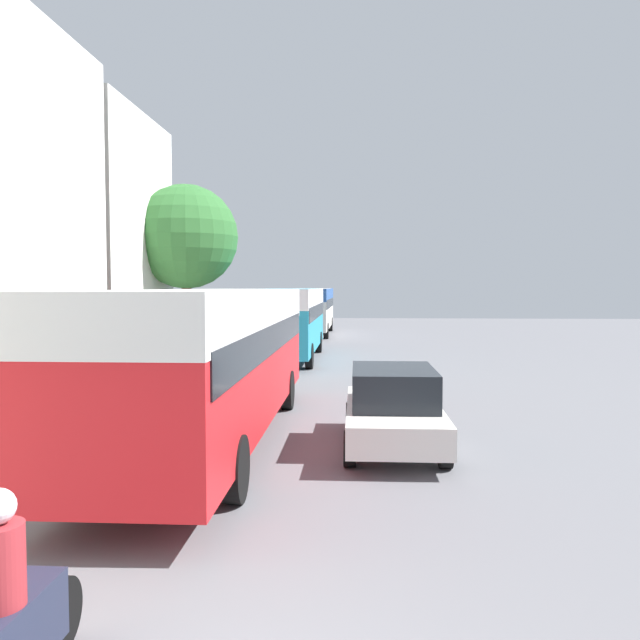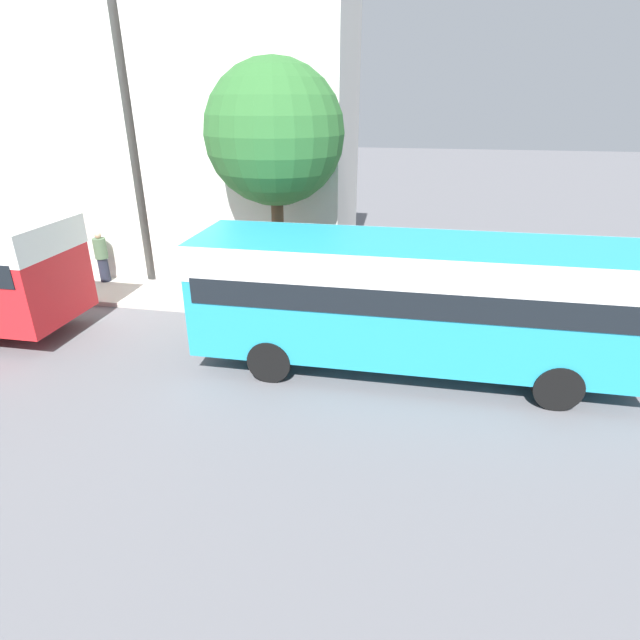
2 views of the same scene
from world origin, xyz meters
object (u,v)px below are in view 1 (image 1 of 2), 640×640
object	(u,v)px
bus_following	(288,314)
car_crossing	(393,407)
bus_lead	(210,343)
pedestrian_near_curb	(104,365)
bus_third_in_line	(312,305)
motorcycle_behind_lead	(6,627)

from	to	relation	value
bus_following	car_crossing	world-z (taller)	bus_following
bus_lead	pedestrian_near_curb	size ratio (longest dim) A/B	6.63
bus_third_in_line	car_crossing	distance (m)	29.38
bus_following	pedestrian_near_curb	xyz separation A→B (m)	(-3.94, -10.37, -0.99)
motorcycle_behind_lead	car_crossing	xyz separation A→B (m)	(3.28, 7.89, 0.13)
pedestrian_near_curb	bus_third_in_line	bearing A→B (deg)	80.88
bus_lead	car_crossing	bearing A→B (deg)	-3.95
bus_following	pedestrian_near_curb	distance (m)	11.14
bus_lead	pedestrian_near_curb	bearing A→B (deg)	133.39
bus_lead	bus_following	size ratio (longest dim) A/B	1.15
bus_third_in_line	bus_lead	bearing A→B (deg)	-90.05
bus_following	motorcycle_behind_lead	xyz separation A→B (m)	(0.40, -22.68, -1.32)
bus_third_in_line	car_crossing	bearing A→B (deg)	-82.84
bus_lead	motorcycle_behind_lead	size ratio (longest dim) A/B	5.09
bus_following	pedestrian_near_curb	world-z (taller)	bus_following
bus_following	car_crossing	size ratio (longest dim) A/B	2.32
bus_lead	car_crossing	world-z (taller)	bus_lead
bus_following	motorcycle_behind_lead	size ratio (longest dim) A/B	4.43
motorcycle_behind_lead	pedestrian_near_curb	xyz separation A→B (m)	(-4.34, 12.31, 0.34)
car_crossing	bus_following	bearing A→B (deg)	103.97
bus_lead	motorcycle_behind_lead	xyz separation A→B (m)	(0.40, -8.14, -1.34)
motorcycle_behind_lead	bus_third_in_line	bearing A→B (deg)	90.58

